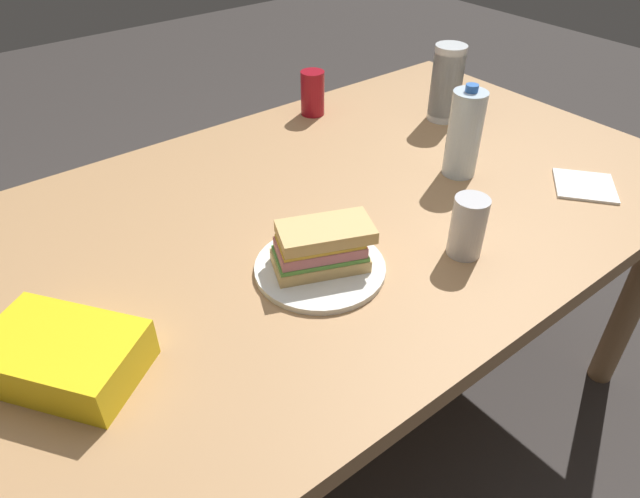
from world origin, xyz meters
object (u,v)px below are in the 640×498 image
at_px(chip_bag, 63,356).
at_px(soda_can_red, 313,93).
at_px(dining_table, 306,243).
at_px(sandwich, 322,247).
at_px(paper_plate, 320,268).
at_px(soda_can_silver, 468,227).
at_px(plastic_cup_stack, 446,83).
at_px(water_bottle_tall, 464,134).

bearing_deg(chip_bag, soda_can_red, 85.09).
bearing_deg(dining_table, sandwich, -117.79).
bearing_deg(dining_table, chip_bag, -167.49).
distance_m(paper_plate, soda_can_silver, 0.29).
relative_size(plastic_cup_stack, soda_can_silver, 1.66).
distance_m(water_bottle_tall, plastic_cup_stack, 0.30).
height_order(dining_table, water_bottle_tall, water_bottle_tall).
height_order(water_bottle_tall, soda_can_silver, water_bottle_tall).
height_order(dining_table, chip_bag, chip_bag).
relative_size(paper_plate, water_bottle_tall, 1.13).
distance_m(chip_bag, water_bottle_tall, 0.94).
distance_m(sandwich, soda_can_red, 0.70).
height_order(sandwich, chip_bag, sandwich).
xyz_separation_m(soda_can_red, water_bottle_tall, (0.07, -0.48, 0.04)).
height_order(paper_plate, sandwich, sandwich).
relative_size(sandwich, plastic_cup_stack, 1.01).
bearing_deg(chip_bag, paper_plate, 48.42).
distance_m(soda_can_red, soda_can_silver, 0.71).
xyz_separation_m(soda_can_red, chip_bag, (-0.87, -0.52, -0.03)).
bearing_deg(soda_can_silver, sandwich, 152.69).
bearing_deg(soda_can_red, plastic_cup_stack, -43.08).
xyz_separation_m(water_bottle_tall, plastic_cup_stack, (0.20, 0.23, 0.00)).
distance_m(water_bottle_tall, soda_can_silver, 0.32).
bearing_deg(paper_plate, soda_can_red, 53.69).
bearing_deg(paper_plate, chip_bag, 174.29).
bearing_deg(soda_can_red, chip_bag, -149.05).
relative_size(paper_plate, plastic_cup_stack, 1.20).
relative_size(sandwich, soda_can_red, 1.68).
distance_m(soda_can_red, water_bottle_tall, 0.49).
relative_size(dining_table, chip_bag, 7.89).
bearing_deg(dining_table, soda_can_silver, -61.22).
height_order(chip_bag, soda_can_silver, soda_can_silver).
height_order(water_bottle_tall, plastic_cup_stack, water_bottle_tall).
relative_size(water_bottle_tall, soda_can_silver, 1.77).
relative_size(chip_bag, water_bottle_tall, 1.07).
distance_m(paper_plate, soda_can_red, 0.70).
bearing_deg(plastic_cup_stack, dining_table, -165.60).
distance_m(sandwich, chip_bag, 0.46).
bearing_deg(water_bottle_tall, paper_plate, -169.96).
xyz_separation_m(plastic_cup_stack, soda_can_silver, (-0.43, -0.44, -0.04)).
bearing_deg(chip_bag, sandwich, 48.51).
bearing_deg(sandwich, soda_can_red, 53.95).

